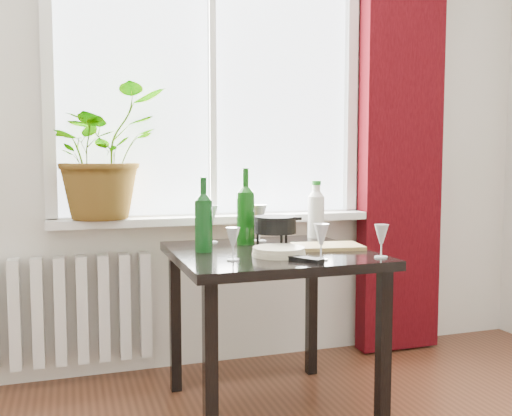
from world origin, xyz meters
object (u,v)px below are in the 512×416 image
object	(u,v)px
radiator	(71,310)
potted_plant	(101,153)
table	(270,271)
cleaning_bottle	(316,209)
plate_stack	(279,251)
bottle_amber	(248,218)
wineglass_front_left	(233,244)
wineglass_back_left	(210,224)
tv_remote	(304,259)
wineglass_back_center	(259,223)
fondue_pot	(275,232)
wine_bottle_right	(246,205)
wineglass_far_right	(381,241)
wine_bottle_left	(204,214)
wineglass_front_right	(321,242)
cutting_board	(327,246)

from	to	relation	value
radiator	potted_plant	world-z (taller)	potted_plant
table	cleaning_bottle	bearing A→B (deg)	41.35
plate_stack	bottle_amber	bearing A→B (deg)	91.52
bottle_amber	wineglass_front_left	xyz separation A→B (m)	(-0.20, -0.44, -0.05)
wineglass_back_left	tv_remote	bearing A→B (deg)	-68.92
wineglass_back_center	fondue_pot	bearing A→B (deg)	-90.49
cleaning_bottle	wineglass_back_center	size ratio (longest dim) A/B	1.60
wine_bottle_right	cleaning_bottle	world-z (taller)	wine_bottle_right
tv_remote	wineglass_far_right	bearing A→B (deg)	-34.32
wine_bottle_right	wineglass_back_center	world-z (taller)	wine_bottle_right
bottle_amber	wine_bottle_left	bearing A→B (deg)	-144.52
wine_bottle_left	bottle_amber	bearing A→B (deg)	35.48
wineglass_front_right	wineglass_back_left	size ratio (longest dim) A/B	0.80
bottle_amber	tv_remote	size ratio (longest dim) A/B	1.52
cutting_board	tv_remote	bearing A→B (deg)	-129.60
wine_bottle_left	tv_remote	bearing A→B (deg)	-48.14
wine_bottle_right	fondue_pot	bearing A→B (deg)	-63.95
table	potted_plant	size ratio (longest dim) A/B	1.27
wineglass_front_right	wineglass_back_left	distance (m)	0.68
table	wineglass_back_center	world-z (taller)	wineglass_back_center
wine_bottle_left	cleaning_bottle	size ratio (longest dim) A/B	1.11
potted_plant	cutting_board	world-z (taller)	potted_plant
radiator	cutting_board	distance (m)	1.35
plate_stack	cutting_board	xyz separation A→B (m)	(0.28, 0.13, -0.01)
radiator	cleaning_bottle	size ratio (longest dim) A/B	2.66
wine_bottle_left	tv_remote	distance (m)	0.51
radiator	potted_plant	size ratio (longest dim) A/B	1.20
bottle_amber	wineglass_far_right	size ratio (longest dim) A/B	1.73
wineglass_back_left	fondue_pot	world-z (taller)	wineglass_back_left
wine_bottle_right	cleaning_bottle	distance (m)	0.43
wineglass_front_right	wineglass_front_left	size ratio (longest dim) A/B	1.10
table	potted_plant	distance (m)	1.06
cutting_board	plate_stack	bearing A→B (deg)	-156.11
potted_plant	cutting_board	size ratio (longest dim) A/B	2.16
plate_stack	cutting_board	size ratio (longest dim) A/B	0.74
plate_stack	radiator	bearing A→B (deg)	137.17
cleaning_bottle	plate_stack	world-z (taller)	cleaning_bottle
table	wineglass_far_right	bearing A→B (deg)	-40.63
wine_bottle_right	wineglass_back_center	bearing A→B (deg)	34.70
potted_plant	wineglass_back_center	world-z (taller)	potted_plant
wine_bottle_right	wineglass_back_left	bearing A→B (deg)	148.03
wineglass_back_left	cutting_board	bearing A→B (deg)	-35.44
wine_bottle_right	bottle_amber	world-z (taller)	wine_bottle_right
potted_plant	tv_remote	xyz separation A→B (m)	(0.72, -0.90, -0.43)
bottle_amber	tv_remote	bearing A→B (deg)	-83.58
table	wineglass_front_right	distance (m)	0.36
tv_remote	table	bearing A→B (deg)	66.29
cleaning_bottle	cutting_board	distance (m)	0.38
wineglass_front_right	wine_bottle_right	bearing A→B (deg)	107.35
radiator	wineglass_back_center	world-z (taller)	wineglass_back_center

